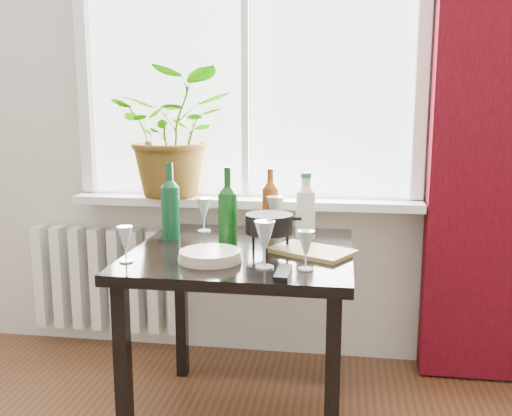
% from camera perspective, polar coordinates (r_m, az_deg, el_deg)
% --- Properties ---
extents(window, '(1.72, 0.08, 1.62)m').
position_cam_1_polar(window, '(2.86, -0.99, 16.38)').
color(window, white).
rests_on(window, ground).
extents(windowsill, '(1.72, 0.20, 0.04)m').
position_cam_1_polar(windowsill, '(2.82, -1.18, 0.67)').
color(windowsill, silver).
rests_on(windowsill, ground).
extents(curtain, '(0.50, 0.12, 2.56)m').
position_cam_1_polar(curtain, '(2.78, 22.37, 9.52)').
color(curtain, '#3C050D').
rests_on(curtain, ground).
extents(radiator, '(0.80, 0.10, 0.55)m').
position_cam_1_polar(radiator, '(3.17, -14.64, -6.87)').
color(radiator, white).
rests_on(radiator, ground).
extents(table, '(0.85, 0.85, 0.74)m').
position_cam_1_polar(table, '(2.27, -1.30, -6.35)').
color(table, black).
rests_on(table, ground).
extents(potted_plant, '(0.61, 0.55, 0.63)m').
position_cam_1_polar(potted_plant, '(2.86, -8.10, 7.46)').
color(potted_plant, '#396D1D').
rests_on(potted_plant, windowsill).
extents(wine_bottle_left, '(0.10, 0.10, 0.33)m').
position_cam_1_polar(wine_bottle_left, '(2.40, -8.57, 0.74)').
color(wine_bottle_left, '#0C3E1F').
rests_on(wine_bottle_left, table).
extents(wine_bottle_right, '(0.08, 0.08, 0.32)m').
position_cam_1_polar(wine_bottle_right, '(2.25, -2.85, 0.13)').
color(wine_bottle_right, '#0C4210').
rests_on(wine_bottle_right, table).
extents(bottle_amber, '(0.09, 0.09, 0.29)m').
position_cam_1_polar(bottle_amber, '(2.50, 1.43, 0.83)').
color(bottle_amber, '#6D2E0C').
rests_on(bottle_amber, table).
extents(cleaning_bottle, '(0.09, 0.09, 0.28)m').
position_cam_1_polar(cleaning_bottle, '(2.40, 4.98, 0.26)').
color(cleaning_bottle, white).
rests_on(cleaning_bottle, table).
extents(wineglass_front_right, '(0.09, 0.09, 0.17)m').
position_cam_1_polar(wineglass_front_right, '(1.96, 0.87, -3.63)').
color(wineglass_front_right, '#B5BEC3').
rests_on(wineglass_front_right, table).
extents(wineglass_far_right, '(0.07, 0.07, 0.14)m').
position_cam_1_polar(wineglass_far_right, '(1.95, 5.01, -4.21)').
color(wineglass_far_right, silver).
rests_on(wineglass_far_right, table).
extents(wineglass_back_center, '(0.10, 0.10, 0.18)m').
position_cam_1_polar(wineglass_back_center, '(2.43, 1.93, -0.81)').
color(wineglass_back_center, '#B3BCC1').
rests_on(wineglass_back_center, table).
extents(wineglass_back_left, '(0.08, 0.08, 0.15)m').
position_cam_1_polar(wineglass_back_left, '(2.54, -5.24, -0.66)').
color(wineglass_back_left, silver).
rests_on(wineglass_back_left, table).
extents(wineglass_front_left, '(0.07, 0.07, 0.13)m').
position_cam_1_polar(wineglass_front_left, '(2.10, -12.93, -3.52)').
color(wineglass_front_left, silver).
rests_on(wineglass_front_left, table).
extents(plate_stack, '(0.26, 0.26, 0.04)m').
position_cam_1_polar(plate_stack, '(2.08, -4.61, -4.77)').
color(plate_stack, beige).
rests_on(plate_stack, table).
extents(fondue_pot, '(0.24, 0.22, 0.14)m').
position_cam_1_polar(fondue_pot, '(2.20, 1.32, -2.44)').
color(fondue_pot, black).
rests_on(fondue_pot, table).
extents(tv_remote, '(0.05, 0.16, 0.02)m').
position_cam_1_polar(tv_remote, '(1.90, 2.74, -6.49)').
color(tv_remote, black).
rests_on(tv_remote, table).
extents(cutting_board, '(0.36, 0.32, 0.02)m').
position_cam_1_polar(cutting_board, '(2.19, 5.58, -4.31)').
color(cutting_board, '#A28A49').
rests_on(cutting_board, table).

